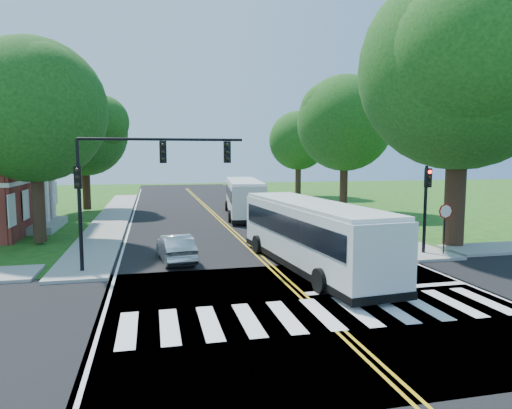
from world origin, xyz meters
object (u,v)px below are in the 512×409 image
object	(u,v)px
bus_follow	(244,197)
suv	(349,233)
bus_lead	(311,233)
signal_ne	(426,197)
hatchback	(176,248)
signal_nw	(136,171)
dark_sedan	(322,224)

from	to	relation	value
bus_follow	suv	xyz separation A→B (m)	(3.45, -13.24, -0.94)
bus_lead	suv	size ratio (longest dim) A/B	2.48
signal_ne	hatchback	world-z (taller)	signal_ne
signal_ne	bus_follow	xyz separation A→B (m)	(-5.94, 16.89, -1.36)
signal_ne	bus_follow	bearing A→B (deg)	109.37
signal_nw	hatchback	world-z (taller)	signal_nw
signal_nw	hatchback	distance (m)	4.33
signal_ne	suv	xyz separation A→B (m)	(-2.49, 3.65, -2.30)
signal_ne	signal_nw	bearing A→B (deg)	-179.95
signal_nw	hatchback	size ratio (longest dim) A/B	1.79
signal_nw	bus_follow	size ratio (longest dim) A/B	0.60
bus_follow	hatchback	size ratio (longest dim) A/B	2.98
hatchback	signal_ne	bearing A→B (deg)	166.93
hatchback	dark_sedan	bearing A→B (deg)	-154.74
signal_nw	bus_follow	world-z (taller)	signal_nw
bus_follow	suv	size ratio (longest dim) A/B	2.51
bus_lead	bus_follow	bearing A→B (deg)	-97.26
signal_ne	dark_sedan	distance (m)	8.24
signal_nw	signal_ne	xyz separation A→B (m)	(14.06, 0.01, -1.41)
signal_nw	suv	world-z (taller)	signal_nw
bus_lead	hatchback	bearing A→B (deg)	-29.91
suv	dark_sedan	bearing A→B (deg)	-106.52
signal_nw	bus_follow	distance (m)	18.95
signal_ne	bus_lead	world-z (taller)	signal_ne
signal_ne	bus_lead	size ratio (longest dim) A/B	0.37
bus_lead	hatchback	distance (m)	6.49
bus_follow	suv	distance (m)	13.71
suv	dark_sedan	size ratio (longest dim) A/B	1.18
bus_lead	dark_sedan	size ratio (longest dim) A/B	2.92
signal_nw	bus_lead	size ratio (longest dim) A/B	0.61
signal_ne	suv	distance (m)	4.98
signal_nw	bus_lead	xyz separation A→B (m)	(7.53, -1.21, -2.79)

